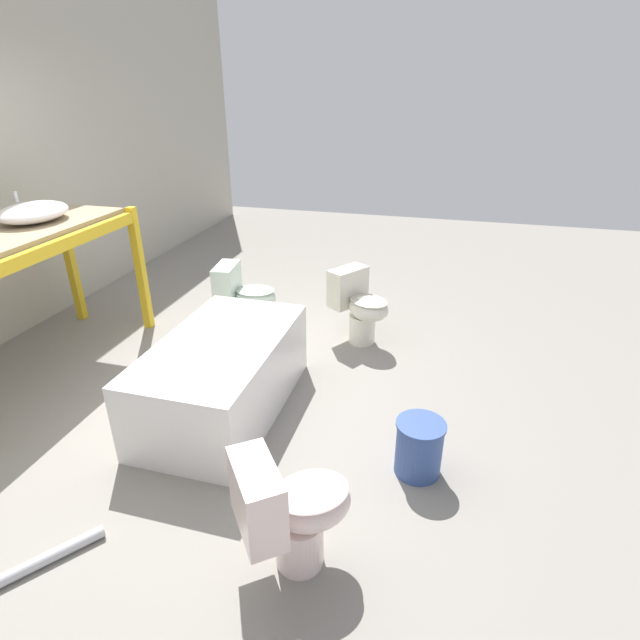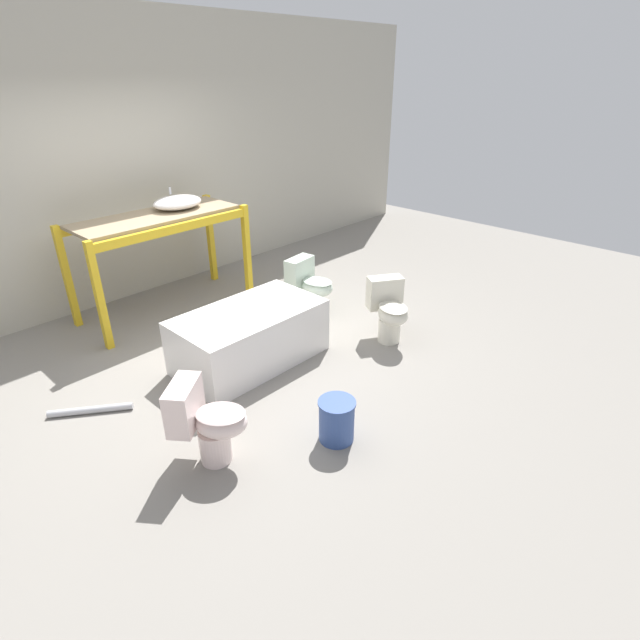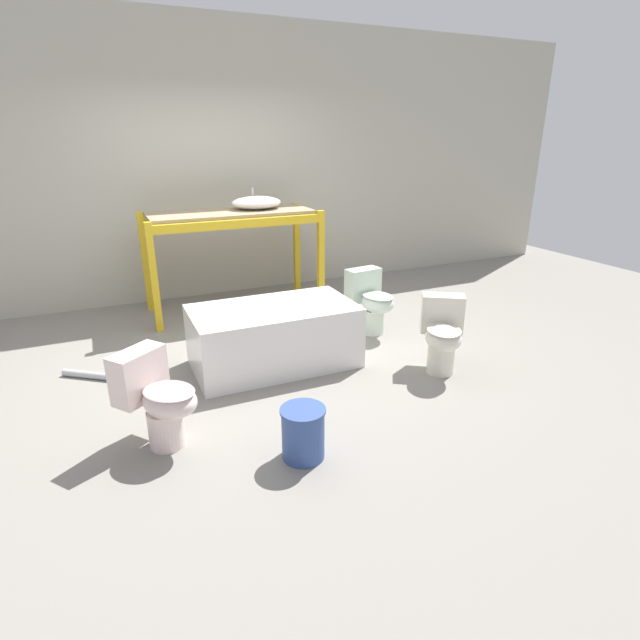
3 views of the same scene
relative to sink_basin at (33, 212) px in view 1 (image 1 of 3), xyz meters
The scene contains 9 objects.
ground_plane 1.81m from the sink_basin, 109.20° to the right, with size 12.00×12.00×0.00m, color gray.
shelving_rack 0.40m from the sink_basin, behind, with size 1.92×0.81×1.13m.
sink_basin is the anchor object (origin of this frame).
bathtub_main 1.94m from the sink_basin, 103.95° to the right, with size 1.41×0.78×0.54m.
toilet_near 3.06m from the sink_basin, 120.82° to the right, with size 0.58×0.62×0.64m.
toilet_far 1.77m from the sink_basin, 60.87° to the right, with size 0.39×0.56×0.64m.
toilet_extra 2.68m from the sink_basin, 70.53° to the right, with size 0.56×0.62×0.64m.
bucket_white 3.29m from the sink_basin, 103.19° to the right, with size 0.29×0.29×0.35m.
loose_pipe 2.58m from the sink_basin, 144.29° to the right, with size 0.57×0.45×0.06m.
Camera 1 is at (-2.64, -1.80, 2.09)m, focal length 28.00 mm.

